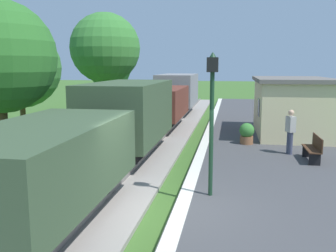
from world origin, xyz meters
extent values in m
plane|color=#3D6628|center=(0.00, 0.00, 0.00)|extent=(160.00, 160.00, 0.00)
cube|color=#424244|center=(3.20, 0.00, 0.12)|extent=(6.00, 60.00, 0.25)
cube|color=silver|center=(0.40, 0.00, 0.25)|extent=(0.36, 60.00, 0.01)
cube|color=gray|center=(-2.40, 0.00, 0.06)|extent=(3.80, 60.00, 0.12)
cube|color=slate|center=(-1.68, 0.00, 0.19)|extent=(0.07, 60.00, 0.14)
cube|color=slate|center=(-3.12, 0.00, 0.19)|extent=(0.07, 60.00, 0.14)
cube|color=#384C33|center=(-2.40, -1.16, 1.58)|extent=(2.50, 5.60, 1.60)
cube|color=black|center=(-2.40, -1.16, 0.93)|extent=(2.10, 5.15, 0.50)
cylinder|color=black|center=(-2.40, 0.63, 0.68)|extent=(1.56, 0.84, 0.84)
cylinder|color=black|center=(-2.40, 1.79, 0.93)|extent=(0.20, 0.30, 0.20)
cube|color=#384C33|center=(-2.40, 5.44, 1.88)|extent=(2.50, 5.60, 2.20)
cube|color=black|center=(-2.40, 5.44, 0.93)|extent=(2.10, 5.15, 0.50)
cylinder|color=black|center=(-2.40, 7.23, 0.68)|extent=(1.56, 0.84, 0.84)
cylinder|color=black|center=(-2.40, 3.65, 0.68)|extent=(1.56, 0.84, 0.84)
cylinder|color=black|center=(-2.40, 8.39, 0.93)|extent=(0.20, 0.30, 0.20)
cylinder|color=black|center=(-2.40, 2.49, 0.93)|extent=(0.20, 0.30, 0.20)
cube|color=brown|center=(-2.40, 12.04, 1.58)|extent=(2.50, 5.60, 1.60)
cube|color=black|center=(-2.40, 12.04, 0.93)|extent=(2.10, 5.15, 0.50)
cylinder|color=black|center=(-2.40, 13.83, 0.68)|extent=(1.56, 0.84, 0.84)
cylinder|color=black|center=(-2.40, 10.25, 0.68)|extent=(1.56, 0.84, 0.84)
cylinder|color=black|center=(-2.40, 14.99, 0.93)|extent=(0.20, 0.30, 0.20)
cylinder|color=black|center=(-2.40, 9.09, 0.93)|extent=(0.20, 0.30, 0.20)
cube|color=gray|center=(-2.40, 18.64, 1.88)|extent=(2.50, 5.60, 2.20)
cube|color=black|center=(-2.40, 18.64, 0.93)|extent=(2.10, 5.15, 0.50)
cylinder|color=black|center=(-2.40, 20.43, 0.68)|extent=(1.56, 0.84, 0.84)
cylinder|color=black|center=(-2.40, 16.85, 0.68)|extent=(1.56, 0.84, 0.84)
cylinder|color=black|center=(-2.40, 21.59, 0.93)|extent=(0.20, 0.30, 0.20)
cylinder|color=black|center=(-2.40, 15.69, 0.93)|extent=(0.20, 0.30, 0.20)
cube|color=beige|center=(4.40, 10.49, 1.55)|extent=(3.20, 5.50, 2.60)
cube|color=#66605B|center=(4.40, 10.49, 2.94)|extent=(3.50, 5.80, 0.18)
cube|color=black|center=(2.79, 9.39, 1.68)|extent=(0.03, 0.90, 0.80)
cube|color=#422819|center=(4.36, 5.16, 0.69)|extent=(0.42, 1.50, 0.04)
cube|color=#422819|center=(4.55, 5.16, 0.93)|extent=(0.04, 1.50, 0.45)
cube|color=black|center=(4.36, 4.56, 0.46)|extent=(0.38, 0.06, 0.42)
cube|color=black|center=(4.36, 5.76, 0.46)|extent=(0.38, 0.06, 0.42)
cylinder|color=#474C66|center=(3.79, 6.07, 0.68)|extent=(0.15, 0.15, 0.86)
cylinder|color=#474C66|center=(3.73, 6.22, 0.68)|extent=(0.15, 0.15, 0.86)
cube|color=#B2ADA8|center=(3.76, 6.15, 1.41)|extent=(0.36, 0.44, 0.60)
sphere|color=tan|center=(3.76, 6.15, 1.85)|extent=(0.22, 0.22, 0.22)
cylinder|color=brown|center=(2.21, 7.75, 0.42)|extent=(0.56, 0.56, 0.34)
sphere|color=#387A33|center=(2.21, 7.75, 0.85)|extent=(0.64, 0.64, 0.64)
cylinder|color=#193823|center=(1.03, 1.02, 1.85)|extent=(0.11, 0.11, 3.20)
cube|color=black|center=(1.03, 1.02, 3.63)|extent=(0.28, 0.28, 0.36)
sphere|color=#F2E5BF|center=(1.03, 1.02, 3.63)|extent=(0.20, 0.20, 0.20)
cone|color=#193823|center=(1.03, 1.02, 3.87)|extent=(0.20, 0.20, 0.16)
cylinder|color=#4C3823|center=(-5.98, 2.79, 1.25)|extent=(0.28, 0.28, 2.51)
cylinder|color=#4C3823|center=(-9.46, 9.68, 0.96)|extent=(0.28, 0.28, 1.91)
sphere|color=#387A33|center=(-9.46, 9.68, 3.50)|extent=(4.22, 4.22, 4.22)
cylinder|color=#4C3823|center=(-7.11, 16.42, 1.50)|extent=(0.28, 0.28, 3.00)
sphere|color=#387A33|center=(-7.11, 16.42, 4.80)|extent=(4.79, 4.79, 4.79)
cylinder|color=#4C3823|center=(-8.73, 22.03, 1.02)|extent=(0.28, 0.28, 2.04)
sphere|color=#235B23|center=(-8.73, 22.03, 3.38)|extent=(3.58, 3.58, 3.58)
camera|label=1|loc=(1.51, -8.32, 3.61)|focal=39.55mm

